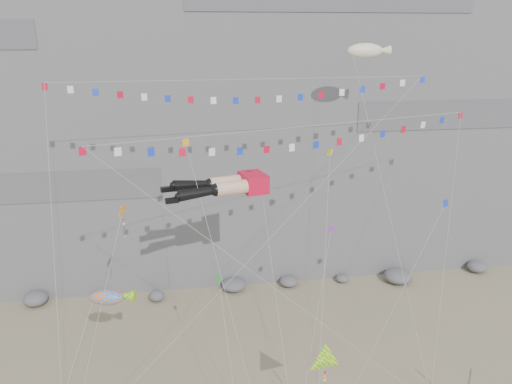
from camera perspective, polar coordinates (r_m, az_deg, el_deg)
cliff at (r=62.42m, az=-4.47°, el=16.65°), size 80.00×28.00×50.00m
talus_boulders at (r=53.94m, az=-2.57°, el=-10.56°), size 60.00×3.00×1.20m
legs_kite at (r=38.19m, az=-3.40°, el=0.73°), size 8.28×15.31×20.41m
flag_banner_upper at (r=40.92m, az=-1.11°, el=12.71°), size 30.64×14.08×29.63m
flag_banner_lower at (r=36.95m, az=5.62°, el=7.42°), size 29.90×11.80×22.51m
harlequin_kite at (r=36.07m, az=-15.04°, el=-2.19°), size 4.81×8.30×16.61m
fish_windsock at (r=37.52m, az=-16.69°, el=-11.50°), size 5.90×7.43×11.25m
delta_kite at (r=33.73m, az=7.95°, el=-18.57°), size 3.88×3.26×8.00m
blimp_windsock at (r=45.17m, az=12.37°, el=15.42°), size 4.13×14.62×28.35m
small_kite_a at (r=38.05m, az=-7.89°, el=5.07°), size 5.01×13.26×22.54m
small_kite_b at (r=39.07m, az=8.51°, el=-4.77°), size 5.66×10.70×16.25m
small_kite_c at (r=34.39m, az=-4.24°, el=-10.14°), size 1.47×6.90×12.08m
small_kite_d at (r=40.27m, az=8.41°, el=3.83°), size 4.72×13.60×21.76m
small_kite_e at (r=38.25m, az=20.66°, el=-1.65°), size 10.83×6.81×18.72m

